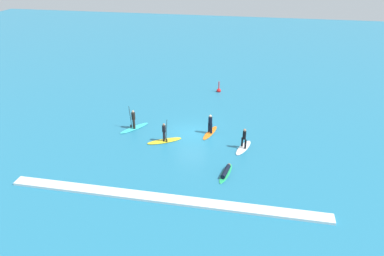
{
  "coord_description": "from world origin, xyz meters",
  "views": [
    {
      "loc": [
        5.62,
        -28.96,
        15.42
      ],
      "look_at": [
        0.0,
        0.0,
        0.5
      ],
      "focal_mm": 34.33,
      "sensor_mm": 36.0,
      "label": 1
    }
  ],
  "objects": [
    {
      "name": "surfer_on_teal_board",
      "position": [
        -5.45,
        -0.15,
        0.45
      ],
      "size": [
        2.36,
        3.01,
        2.18
      ],
      "rotation": [
        0.0,
        0.0,
        4.12
      ],
      "color": "#33C6CC",
      "rests_on": "ground_plane"
    },
    {
      "name": "surfer_on_green_board",
      "position": [
        3.74,
        -6.0,
        0.17
      ],
      "size": [
        1.04,
        2.84,
        0.42
      ],
      "rotation": [
        0.0,
        0.0,
        1.4
      ],
      "color": "#23B266",
      "rests_on": "ground_plane"
    },
    {
      "name": "surfer_on_orange_board",
      "position": [
        1.62,
        0.24,
        0.51
      ],
      "size": [
        1.3,
        2.98,
        1.84
      ],
      "rotation": [
        0.0,
        0.0,
        4.47
      ],
      "color": "orange",
      "rests_on": "ground_plane"
    },
    {
      "name": "surfer_on_yellow_board",
      "position": [
        -2.05,
        -2.01,
        0.36
      ],
      "size": [
        3.03,
        2.22,
        2.25
      ],
      "rotation": [
        0.0,
        0.0,
        0.53
      ],
      "color": "yellow",
      "rests_on": "ground_plane"
    },
    {
      "name": "surfer_on_white_board",
      "position": [
        4.78,
        -1.91,
        0.4
      ],
      "size": [
        1.53,
        2.83,
        1.82
      ],
      "rotation": [
        0.0,
        0.0,
        4.4
      ],
      "color": "white",
      "rests_on": "ground_plane"
    },
    {
      "name": "wave_crest",
      "position": [
        0.0,
        -9.88,
        0.09
      ],
      "size": [
        21.9,
        0.9,
        0.18
      ],
      "primitive_type": "cube",
      "color": "white",
      "rests_on": "ground_plane"
    },
    {
      "name": "ground_plane",
      "position": [
        0.0,
        0.0,
        0.0
      ],
      "size": [
        120.0,
        120.0,
        0.0
      ],
      "primitive_type": "plane",
      "color": "teal",
      "rests_on": "ground"
    },
    {
      "name": "marker_buoy",
      "position": [
        1.07,
        10.73,
        0.18
      ],
      "size": [
        0.51,
        0.51,
        1.36
      ],
      "color": "red",
      "rests_on": "ground_plane"
    }
  ]
}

